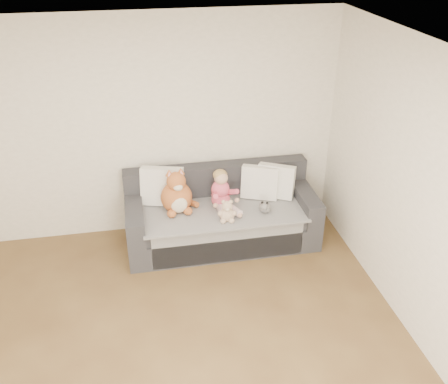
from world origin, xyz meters
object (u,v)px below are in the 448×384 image
at_px(toddler, 222,192).
at_px(plush_cat, 177,195).
at_px(sofa, 221,217).
at_px(teddy_bear, 227,213).
at_px(sippy_cup, 231,213).

height_order(toddler, plush_cat, plush_cat).
height_order(sofa, teddy_bear, sofa).
xyz_separation_m(toddler, sippy_cup, (0.06, -0.24, -0.14)).
relative_size(plush_cat, sippy_cup, 5.06).
distance_m(toddler, teddy_bear, 0.32).
distance_m(plush_cat, sippy_cup, 0.64).
distance_m(sofa, teddy_bear, 0.44).
bearing_deg(sofa, toddler, -85.18).
bearing_deg(sippy_cup, teddy_bear, -130.11).
height_order(toddler, sippy_cup, toddler).
height_order(teddy_bear, sippy_cup, teddy_bear).
relative_size(sofa, teddy_bear, 8.22).
distance_m(teddy_bear, sippy_cup, 0.10).
distance_m(sofa, plush_cat, 0.63).
height_order(plush_cat, teddy_bear, plush_cat).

